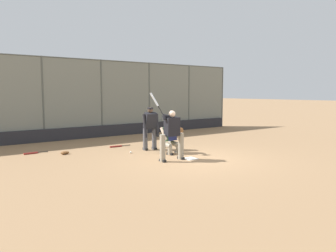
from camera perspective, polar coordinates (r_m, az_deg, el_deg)
ground_plane at (r=11.21m, az=3.87°, el=-5.71°), size 160.00×160.00×0.00m
home_plate_marker at (r=11.21m, az=3.87°, el=-5.68°), size 0.43×0.43×0.01m
backstop_fence at (r=16.88m, az=-11.50°, el=5.02°), size 17.28×0.08×3.87m
padding_wall at (r=16.91m, az=-11.23°, el=-0.88°), size 16.85×0.18×0.57m
bleachers_beyond at (r=18.20m, az=-20.93°, el=-0.37°), size 12.04×1.95×1.16m
batter_at_plate at (r=10.76m, az=0.64°, el=-1.29°), size 1.05×0.64×2.24m
catcher_behind_plate at (r=12.02m, az=0.43°, el=-1.76°), size 0.71×0.81×1.26m
umpire_home at (r=12.77m, az=-3.11°, el=-0.19°), size 0.68×0.46×1.68m
spare_bat_near_backstop at (r=13.69m, az=-8.81°, el=-3.50°), size 0.91×0.12×0.07m
spare_bat_by_padding at (r=17.76m, az=0.95°, el=-1.27°), size 0.57×0.76×0.07m
spare_bat_third_base_side at (r=13.02m, az=-22.50°, el=-4.37°), size 0.87×0.11×0.07m
fielding_glove_on_dirt at (r=12.54m, az=-17.55°, el=-4.47°), size 0.31×0.24×0.11m
baseball_loose at (r=12.24m, az=-6.50°, el=-4.56°), size 0.07×0.07×0.07m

